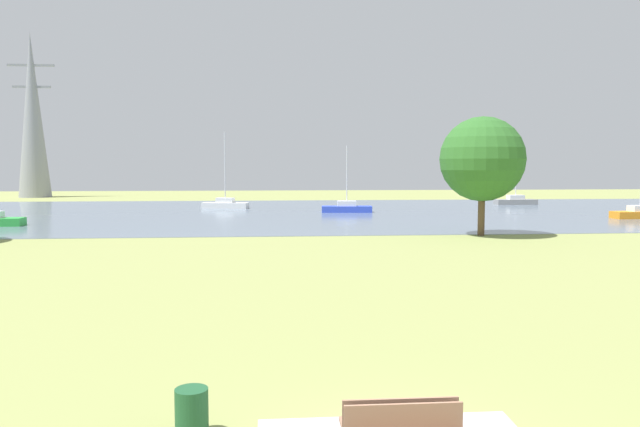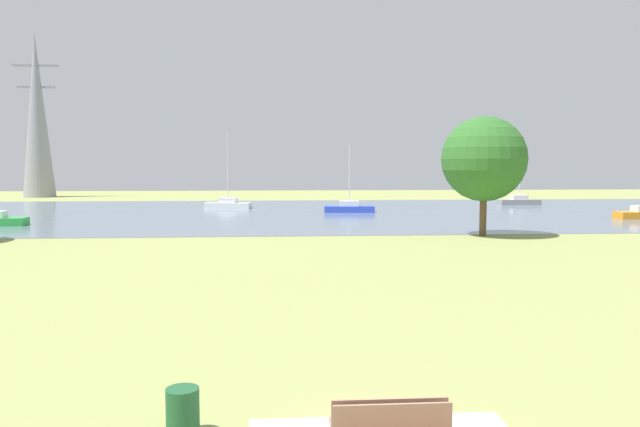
# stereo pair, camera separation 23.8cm
# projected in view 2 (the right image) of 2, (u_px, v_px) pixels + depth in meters

# --- Properties ---
(ground_plane) EXTENTS (160.00, 160.00, 0.00)m
(ground_plane) POSITION_uv_depth(u_px,v_px,m) (309.00, 255.00, 31.16)
(ground_plane) COLOR #8C9351
(bench_facing_water) EXTENTS (1.80, 0.48, 0.89)m
(bench_facing_water) POSITION_uv_depth(u_px,v_px,m) (388.00, 427.00, 9.52)
(bench_facing_water) COLOR #AEA88D
(bench_facing_water) RESTS_ON concrete_pad
(litter_bin) EXTENTS (0.56, 0.56, 0.80)m
(litter_bin) POSITION_uv_depth(u_px,v_px,m) (183.00, 412.00, 10.29)
(litter_bin) COLOR #1E512D
(litter_bin) RESTS_ON ground
(water_surface) EXTENTS (140.00, 40.00, 0.02)m
(water_surface) POSITION_uv_depth(u_px,v_px,m) (293.00, 212.00, 59.00)
(water_surface) COLOR slate
(water_surface) RESTS_ON ground
(sailboat_white) EXTENTS (5.01, 2.45, 8.04)m
(sailboat_white) POSITION_uv_depth(u_px,v_px,m) (228.00, 204.00, 64.55)
(sailboat_white) COLOR white
(sailboat_white) RESTS_ON water_surface
(sailboat_gray) EXTENTS (4.88, 1.77, 7.31)m
(sailboat_gray) POSITION_uv_depth(u_px,v_px,m) (519.00, 201.00, 70.39)
(sailboat_gray) COLOR gray
(sailboat_gray) RESTS_ON water_surface
(sailboat_blue) EXTENTS (4.90, 1.86, 6.39)m
(sailboat_blue) POSITION_uv_depth(u_px,v_px,m) (349.00, 208.00, 58.96)
(sailboat_blue) COLOR blue
(sailboat_blue) RESTS_ON water_surface
(tree_west_near) EXTENTS (5.43, 5.43, 7.65)m
(tree_west_near) POSITION_uv_depth(u_px,v_px,m) (484.00, 159.00, 39.10)
(tree_west_near) COLOR brown
(tree_west_near) RESTS_ON ground
(electricity_pylon) EXTENTS (6.40, 4.40, 23.21)m
(electricity_pylon) POSITION_uv_depth(u_px,v_px,m) (37.00, 115.00, 86.83)
(electricity_pylon) COLOR gray
(electricity_pylon) RESTS_ON ground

